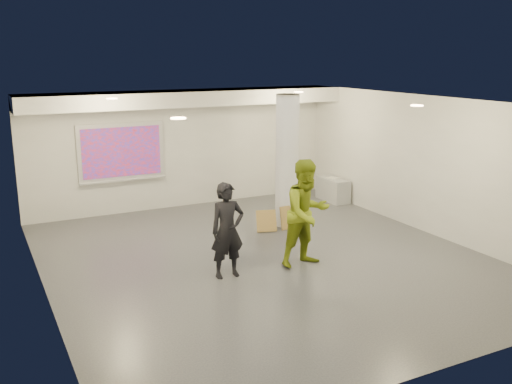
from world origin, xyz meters
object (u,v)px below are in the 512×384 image
column (287,161)px  credenza (333,190)px  woman (227,230)px  man (307,213)px  projection_screen (121,153)px

column → credenza: (2.22, 1.35, -1.19)m
column → woman: column is taller
credenza → man: (-3.17, -3.74, 0.70)m
column → man: bearing=-111.7°
column → woman: bearing=-137.9°
woman → man: bearing=-4.0°
credenza → man: bearing=-128.9°
projection_screen → woman: projection_screen is taller
column → woman: (-2.50, -2.26, -0.65)m
woman → projection_screen: bearing=98.0°
column → credenza: size_ratio=2.84×
credenza → woman: (-4.72, -3.61, 0.55)m
projection_screen → man: 5.51m
credenza → man: 4.95m
column → projection_screen: bearing=139.4°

